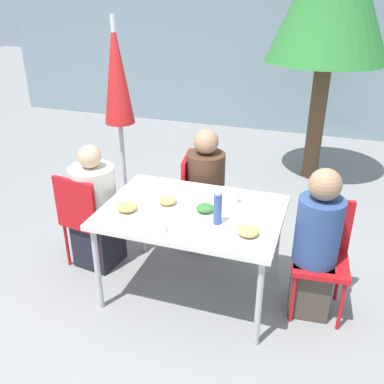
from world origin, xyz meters
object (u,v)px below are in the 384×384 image
object	(u,v)px
chair_right	(322,248)
chair_far	(198,192)
person_left	(96,211)
bottle	(218,208)
chair_left	(85,214)
person_far	(205,193)
drinking_cup	(234,196)
closed_umbrella	(117,86)
person_right	(316,247)
salad_bowl	(156,228)

from	to	relation	value
chair_right	chair_far	xyz separation A→B (m)	(-1.17, 0.60, 0.00)
person_left	bottle	xyz separation A→B (m)	(1.16, -0.26, 0.36)
chair_left	person_far	distance (m)	1.10
drinking_cup	person_left	bearing A→B (deg)	-175.40
chair_left	drinking_cup	bearing A→B (deg)	15.48
bottle	person_left	bearing A→B (deg)	167.44
person_left	closed_umbrella	size ratio (longest dim) A/B	0.55
person_left	drinking_cup	distance (m)	1.23
bottle	chair_far	bearing A→B (deg)	115.90
person_right	drinking_cup	distance (m)	0.71
salad_bowl	person_right	bearing A→B (deg)	22.68
closed_umbrella	drinking_cup	xyz separation A→B (m)	(1.31, -0.69, -0.62)
chair_right	drinking_cup	xyz separation A→B (m)	(-0.70, 0.06, 0.29)
closed_umbrella	bottle	xyz separation A→B (m)	(1.28, -1.04, -0.55)
drinking_cup	chair_far	bearing A→B (deg)	130.80
person_left	chair_right	bearing A→B (deg)	8.82
person_left	person_far	xyz separation A→B (m)	(0.81, 0.60, 0.02)
chair_left	person_far	size ratio (longest dim) A/B	0.76
chair_right	drinking_cup	bearing A→B (deg)	-9.82
closed_umbrella	drinking_cup	bearing A→B (deg)	-27.79
chair_right	salad_bowl	bearing A→B (deg)	20.81
closed_umbrella	salad_bowl	xyz separation A→B (m)	(0.91, -1.28, -0.65)
person_right	closed_umbrella	xyz separation A→B (m)	(-1.97, 0.84, 0.86)
chair_far	person_far	world-z (taller)	person_far
person_far	bottle	size ratio (longest dim) A/B	4.66
chair_far	bottle	distance (m)	1.06
person_right	bottle	world-z (taller)	person_right
salad_bowl	bottle	bearing A→B (deg)	32.42
person_right	chair_left	bearing A→B (deg)	-4.06
bottle	chair_right	bearing A→B (deg)	21.66
chair_left	salad_bowl	size ratio (longest dim) A/B	6.25
chair_far	drinking_cup	xyz separation A→B (m)	(0.47, -0.54, 0.29)
person_far	bottle	bearing A→B (deg)	13.19
person_left	chair_far	size ratio (longest dim) A/B	1.27
bottle	drinking_cup	bearing A→B (deg)	84.81
chair_far	salad_bowl	bearing A→B (deg)	-5.76
person_left	closed_umbrella	distance (m)	1.21
person_left	salad_bowl	world-z (taller)	person_left
chair_right	chair_far	distance (m)	1.31
chair_right	salad_bowl	distance (m)	1.25
person_far	salad_bowl	world-z (taller)	person_far
person_far	salad_bowl	distance (m)	1.12
chair_far	drinking_cup	distance (m)	0.77
chair_left	bottle	size ratio (longest dim) A/B	3.55
chair_left	salad_bowl	bearing A→B (deg)	-18.71
person_right	bottle	distance (m)	0.78
person_left	closed_umbrella	world-z (taller)	closed_umbrella
chair_left	chair_right	xyz separation A→B (m)	(1.95, 0.11, 0.00)
person_far	closed_umbrella	bearing A→B (deg)	-110.27
chair_right	person_left	bearing A→B (deg)	-3.71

